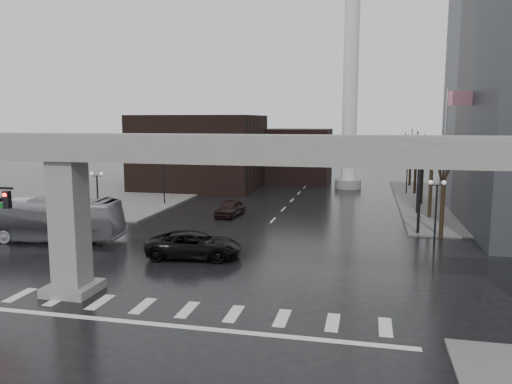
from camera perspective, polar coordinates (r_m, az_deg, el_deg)
ground at (r=26.70m, az=-7.08°, el=-12.45°), size 160.00×160.00×0.00m
sidewalk_nw at (r=69.41m, az=-17.35°, el=0.16°), size 28.00×36.00×0.15m
elevated_guideway at (r=24.71m, az=-4.60°, el=2.35°), size 48.00×2.60×8.70m
building_far_left at (r=69.39m, az=-6.38°, el=4.58°), size 16.00×14.00×10.00m
building_far_mid at (r=76.40m, az=4.68°, el=4.18°), size 10.00×10.00×8.00m
smokestack at (r=69.63m, az=10.73°, el=11.37°), size 3.60×3.60×30.00m
signal_mast_arm at (r=42.42m, az=13.21°, el=3.20°), size 12.12×0.43×8.00m
flagpole_assembly at (r=46.00m, az=21.15°, el=5.37°), size 2.06×0.12×12.00m
lamp_right_0 at (r=38.26m, az=19.91°, el=-1.16°), size 1.22×0.32×5.11m
lamp_right_1 at (r=52.05m, az=18.01°, el=1.31°), size 1.22×0.32×5.11m
lamp_right_2 at (r=65.92m, az=16.91°, el=2.75°), size 1.22×0.32×5.11m
lamp_left_0 at (r=43.88m, az=-17.67°, el=0.10°), size 1.22×0.32×5.11m
lamp_left_1 at (r=56.31m, az=-10.50°, el=2.08°), size 1.22×0.32×5.11m
lamp_left_2 at (r=69.34m, az=-5.96°, el=3.31°), size 1.22×0.32×5.11m
tree_right_0 at (r=42.44m, az=20.58°, el=-1.25°), size 1.09×1.58×7.50m
tree_right_1 at (r=50.28m, az=19.35°, el=0.30°), size 1.09×1.61×7.67m
tree_right_2 at (r=58.16m, az=18.46°, el=1.43°), size 1.10×1.63×7.85m
tree_right_3 at (r=66.07m, az=17.78°, el=2.29°), size 1.11×1.66×8.02m
tree_right_4 at (r=74.00m, az=17.25°, el=2.96°), size 1.12×1.69×8.19m
pickup_truck at (r=34.63m, az=-7.07°, el=-6.01°), size 6.86×3.82×1.82m
city_bus at (r=42.46m, az=-23.23°, el=-2.83°), size 12.71×4.40×3.47m
far_car at (r=49.07m, az=-2.98°, el=-1.85°), size 2.40×4.86×1.59m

